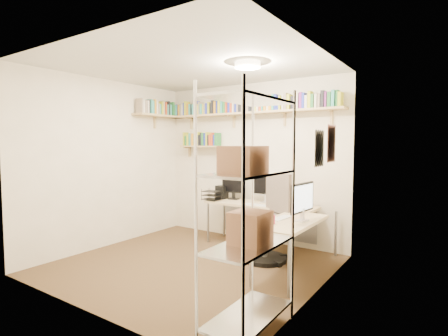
% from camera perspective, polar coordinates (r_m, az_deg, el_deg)
% --- Properties ---
extents(ground, '(3.20, 3.20, 0.00)m').
position_cam_1_polar(ground, '(4.65, -5.34, -15.47)').
color(ground, '#42311C').
rests_on(ground, ground).
extents(room_shell, '(3.24, 3.04, 2.52)m').
position_cam_1_polar(room_shell, '(4.38, -5.42, 4.00)').
color(room_shell, beige).
rests_on(room_shell, ground).
extents(wall_shelves, '(3.12, 1.09, 0.80)m').
position_cam_1_polar(wall_shelves, '(5.68, -0.26, 8.82)').
color(wall_shelves, tan).
rests_on(wall_shelves, ground).
extents(corner_desk, '(2.02, 1.67, 1.14)m').
position_cam_1_polar(corner_desk, '(5.01, 5.96, -6.37)').
color(corner_desk, beige).
rests_on(corner_desk, ground).
extents(office_chair, '(0.68, 0.68, 1.15)m').
position_cam_1_polar(office_chair, '(4.72, 7.36, -9.03)').
color(office_chair, black).
rests_on(office_chair, ground).
extents(wire_rack, '(0.43, 0.87, 2.00)m').
position_cam_1_polar(wire_rack, '(2.77, 3.91, -5.71)').
color(wire_rack, silver).
rests_on(wire_rack, ground).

